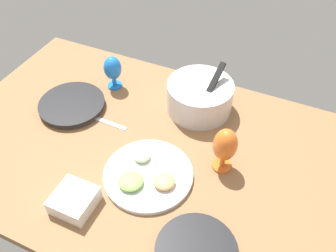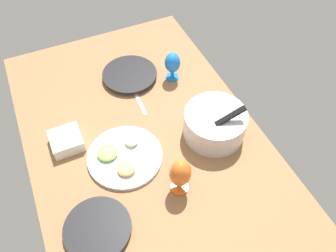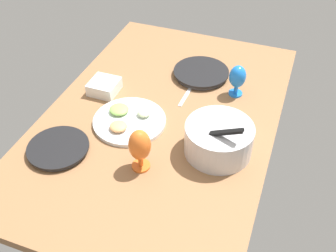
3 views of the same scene
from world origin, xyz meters
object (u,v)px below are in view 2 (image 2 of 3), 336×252
object	(u,v)px
dinner_plate_left	(130,75)
hurricane_glass_orange	(180,174)
dinner_plate_right	(98,229)
fruit_platter	(124,156)
hurricane_glass_blue	(173,64)
square_bowl_white	(66,140)
mixing_bowl	(215,123)

from	to	relation	value
dinner_plate_left	hurricane_glass_orange	distance (cm)	71.23
dinner_plate_right	fruit_platter	xyz separation A→B (cm)	(-26.84, 20.00, 0.04)
dinner_plate_left	fruit_platter	world-z (taller)	fruit_platter
dinner_plate_right	hurricane_glass_blue	world-z (taller)	hurricane_glass_blue
hurricane_glass_orange	hurricane_glass_blue	bearing A→B (deg)	157.99
dinner_plate_left	dinner_plate_right	size ratio (longest dim) A/B	1.11
square_bowl_white	dinner_plate_right	bearing A→B (deg)	1.10
dinner_plate_left	hurricane_glass_blue	bearing A→B (deg)	65.04
dinner_plate_right	square_bowl_white	distance (cm)	44.15
dinner_plate_right	hurricane_glass_orange	world-z (taller)	hurricane_glass_orange
dinner_plate_left	hurricane_glass_blue	distance (cm)	24.12
fruit_platter	hurricane_glass_orange	distance (cm)	29.96
dinner_plate_right	hurricane_glass_orange	size ratio (longest dim) A/B	1.36
dinner_plate_left	hurricane_glass_blue	size ratio (longest dim) A/B	1.78
dinner_plate_left	dinner_plate_right	world-z (taller)	dinner_plate_left
dinner_plate_right	hurricane_glass_blue	distance (cm)	88.94
dinner_plate_left	mixing_bowl	bearing A→B (deg)	23.80
fruit_platter	hurricane_glass_blue	size ratio (longest dim) A/B	2.03
dinner_plate_right	fruit_platter	size ratio (longest dim) A/B	0.79
mixing_bowl	dinner_plate_right	bearing A→B (deg)	-69.83
dinner_plate_left	square_bowl_white	size ratio (longest dim) A/B	2.13
hurricane_glass_orange	square_bowl_white	size ratio (longest dim) A/B	1.41
fruit_platter	hurricane_glass_orange	xyz separation A→B (cm)	(23.20, 16.05, 10.10)
hurricane_glass_blue	dinner_plate_left	bearing A→B (deg)	-114.96
dinner_plate_right	hurricane_glass_orange	distance (cm)	37.63
dinner_plate_left	fruit_platter	size ratio (longest dim) A/B	0.87
mixing_bowl	square_bowl_white	world-z (taller)	mixing_bowl
hurricane_glass_orange	square_bowl_white	world-z (taller)	hurricane_glass_orange
square_bowl_white	hurricane_glass_orange	bearing A→B (deg)	42.37
hurricane_glass_blue	hurricane_glass_orange	size ratio (longest dim) A/B	0.85
mixing_bowl	fruit_platter	bearing A→B (deg)	-95.15
dinner_plate_left	mixing_bowl	world-z (taller)	mixing_bowl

